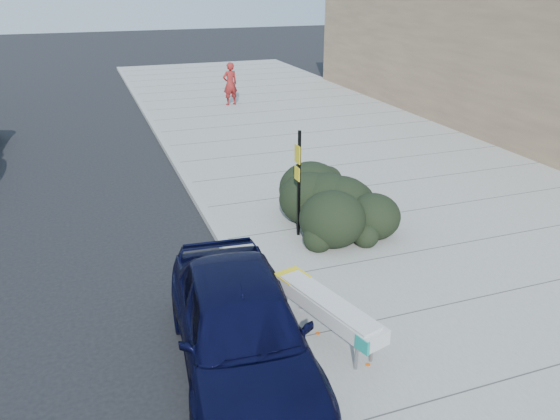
% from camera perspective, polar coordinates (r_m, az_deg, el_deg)
% --- Properties ---
extents(ground, '(120.00, 120.00, 0.00)m').
position_cam_1_polar(ground, '(10.84, -3.28, -8.22)').
color(ground, black).
rests_on(ground, ground).
extents(sidewalk_near, '(11.20, 50.00, 0.15)m').
position_cam_1_polar(sidewalk_near, '(17.06, 9.95, 3.71)').
color(sidewalk_near, gray).
rests_on(sidewalk_near, ground).
extents(curb_near, '(0.22, 50.00, 0.17)m').
position_cam_1_polar(curb_near, '(15.19, -8.80, 1.38)').
color(curb_near, '#9E9E99').
rests_on(curb_near, ground).
extents(bench, '(1.08, 2.44, 0.72)m').
position_cam_1_polar(bench, '(9.00, 4.89, -10.03)').
color(bench, gray).
rests_on(bench, sidewalk_near).
extents(bike_rack, '(0.08, 0.72, 1.05)m').
position_cam_1_polar(bike_rack, '(13.18, 7.60, 1.29)').
color(bike_rack, black).
rests_on(bike_rack, sidewalk_near).
extents(sign_post, '(0.09, 0.29, 2.47)m').
position_cam_1_polar(sign_post, '(12.11, 1.93, 3.42)').
color(sign_post, black).
rests_on(sign_post, sidewalk_near).
extents(hedge, '(2.98, 4.27, 1.45)m').
position_cam_1_polar(hedge, '(13.44, 4.66, 2.30)').
color(hedge, black).
rests_on(hedge, sidewalk_near).
extents(sedan_navy, '(2.34, 4.91, 1.62)m').
position_cam_1_polar(sedan_navy, '(8.38, -4.11, -12.06)').
color(sedan_navy, black).
rests_on(sedan_navy, ground).
extents(pedestrian, '(0.78, 0.59, 1.95)m').
position_cam_1_polar(pedestrian, '(26.04, -5.24, 13.00)').
color(pedestrian, maroon).
rests_on(pedestrian, sidewalk_near).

